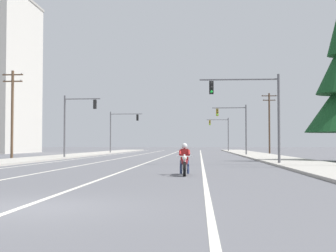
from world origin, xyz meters
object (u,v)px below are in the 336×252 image
(motorcycle_with_rider, at_px, (184,162))
(traffic_signal_far_right, at_px, (222,130))
(traffic_signal_mid_left, at_px, (120,126))
(utility_pole_left_near, at_px, (12,111))
(utility_pole_right_far, at_px, (269,121))
(traffic_signal_near_left, at_px, (75,117))
(traffic_signal_mid_right, at_px, (236,122))
(traffic_signal_near_right, at_px, (255,104))

(motorcycle_with_rider, xyz_separation_m, traffic_signal_far_right, (4.86, 65.04, 3.46))
(motorcycle_with_rider, bearing_deg, traffic_signal_mid_left, 103.13)
(utility_pole_left_near, xyz_separation_m, utility_pole_right_far, (28.65, 25.60, 0.18))
(utility_pole_right_far, bearing_deg, traffic_signal_near_left, -132.16)
(traffic_signal_near_left, distance_m, traffic_signal_far_right, 44.14)
(traffic_signal_mid_left, xyz_separation_m, utility_pole_right_far, (22.12, 1.59, 0.73))
(traffic_signal_mid_right, height_order, traffic_signal_far_right, same)
(traffic_signal_mid_right, distance_m, utility_pole_left_near, 26.26)
(utility_pole_left_near, height_order, utility_pole_right_far, utility_pole_right_far)
(traffic_signal_mid_right, height_order, utility_pole_left_near, utility_pole_left_near)
(traffic_signal_mid_left, distance_m, utility_pole_right_far, 22.19)
(motorcycle_with_rider, xyz_separation_m, utility_pole_left_near, (-17.60, 23.44, 4.06))
(utility_pole_left_near, bearing_deg, motorcycle_with_rider, -53.10)
(traffic_signal_near_left, height_order, utility_pole_right_far, utility_pole_right_far)
(motorcycle_with_rider, distance_m, utility_pole_right_far, 50.46)
(traffic_signal_mid_left, bearing_deg, traffic_signal_near_right, -66.85)
(traffic_signal_near_left, xyz_separation_m, utility_pole_left_near, (-6.04, -0.63, 0.63))
(traffic_signal_far_right, bearing_deg, traffic_signal_near_left, -111.84)
(traffic_signal_near_right, bearing_deg, traffic_signal_near_left, 140.90)
(traffic_signal_far_right, bearing_deg, traffic_signal_mid_left, -132.17)
(traffic_signal_near_right, xyz_separation_m, traffic_signal_far_right, (0.35, 54.02, -0.09))
(traffic_signal_near_left, distance_m, utility_pole_left_near, 6.11)
(traffic_signal_near_right, distance_m, traffic_signal_near_left, 20.71)
(traffic_signal_mid_right, relative_size, traffic_signal_mid_left, 1.00)
(traffic_signal_near_right, bearing_deg, utility_pole_left_near, 150.66)
(traffic_signal_far_right, bearing_deg, motorcycle_with_rider, -94.27)
(traffic_signal_near_left, relative_size, utility_pole_left_near, 0.72)
(traffic_signal_mid_right, bearing_deg, traffic_signal_near_left, -143.61)
(traffic_signal_mid_right, xyz_separation_m, traffic_signal_far_right, (-0.35, 28.61, -0.01))
(motorcycle_with_rider, distance_m, traffic_signal_near_left, 26.93)
(motorcycle_with_rider, relative_size, traffic_signal_mid_right, 0.35)
(traffic_signal_mid_right, bearing_deg, utility_pole_right_far, 65.16)
(traffic_signal_mid_right, xyz_separation_m, traffic_signal_mid_left, (-16.28, 11.02, 0.04))
(traffic_signal_near_right, height_order, traffic_signal_far_right, same)
(traffic_signal_near_left, height_order, traffic_signal_mid_left, same)
(traffic_signal_near_right, relative_size, traffic_signal_near_left, 1.00)
(traffic_signal_near_left, xyz_separation_m, traffic_signal_far_right, (16.42, 40.97, 0.03))
(traffic_signal_near_right, relative_size, utility_pole_right_far, 0.69)
(traffic_signal_near_right, bearing_deg, utility_pole_right_far, 80.24)
(traffic_signal_near_left, height_order, utility_pole_left_near, utility_pole_left_near)
(traffic_signal_near_right, xyz_separation_m, utility_pole_left_near, (-22.11, 12.43, 0.51))
(traffic_signal_mid_right, relative_size, utility_pole_left_near, 0.72)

